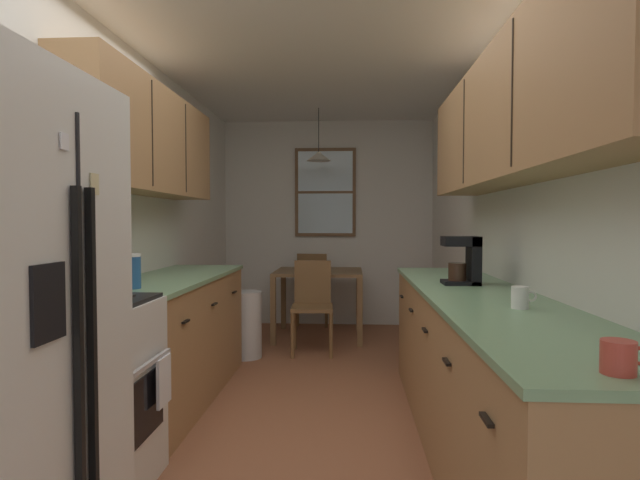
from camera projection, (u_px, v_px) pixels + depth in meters
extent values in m
plane|color=#995B3D|center=(312.00, 394.00, 3.74)|extent=(12.00, 12.00, 0.00)
cube|color=white|center=(134.00, 224.00, 3.78)|extent=(0.10, 9.00, 2.55)
cube|color=white|center=(498.00, 224.00, 3.62)|extent=(0.10, 9.00, 2.55)
cube|color=white|center=(328.00, 223.00, 6.34)|extent=(4.40, 0.10, 2.55)
cube|color=white|center=(312.00, 43.00, 3.65)|extent=(4.40, 9.00, 0.08)
cube|color=black|center=(81.00, 366.00, 1.58)|extent=(0.01, 0.01, 1.59)
cube|color=black|center=(79.00, 370.00, 1.54)|extent=(0.02, 0.02, 1.13)
cube|color=black|center=(92.00, 363.00, 1.62)|extent=(0.02, 0.02, 1.13)
cube|color=black|center=(49.00, 303.00, 1.41)|extent=(0.01, 0.15, 0.22)
cube|color=beige|center=(94.00, 184.00, 1.66)|extent=(0.01, 0.05, 0.07)
cube|color=white|center=(64.00, 141.00, 1.48)|extent=(0.01, 0.04, 0.05)
cube|color=white|center=(78.00, 401.00, 2.35)|extent=(0.62, 0.65, 0.90)
cube|color=black|center=(144.00, 409.00, 2.33)|extent=(0.01, 0.45, 0.30)
cube|color=silver|center=(148.00, 364.00, 2.32)|extent=(0.02, 0.52, 0.02)
cube|color=black|center=(76.00, 303.00, 2.33)|extent=(0.59, 0.61, 0.02)
cube|color=white|center=(18.00, 284.00, 2.34)|extent=(0.06, 0.65, 0.20)
cylinder|color=#2D2D2D|center=(28.00, 305.00, 2.20)|extent=(0.15, 0.15, 0.01)
cylinder|color=#2D2D2D|center=(65.00, 295.00, 2.48)|extent=(0.15, 0.15, 0.01)
cylinder|color=#2D2D2D|center=(90.00, 305.00, 2.18)|extent=(0.15, 0.15, 0.01)
cylinder|color=#2D2D2D|center=(120.00, 296.00, 2.46)|extent=(0.15, 0.15, 0.01)
cube|color=silver|center=(48.00, 145.00, 2.31)|extent=(0.38, 0.61, 0.35)
cube|color=black|center=(82.00, 143.00, 2.24)|extent=(0.01, 0.36, 0.22)
cube|color=#2D2D33|center=(111.00, 151.00, 2.51)|extent=(0.01, 0.12, 0.22)
cube|color=#A87A4C|center=(172.00, 340.00, 3.62)|extent=(0.60, 1.87, 0.87)
cube|color=#7AA87A|center=(172.00, 278.00, 3.60)|extent=(0.63, 1.89, 0.03)
cube|color=black|center=(186.00, 321.00, 2.96)|extent=(0.02, 0.10, 0.01)
cube|color=black|center=(214.00, 304.00, 3.59)|extent=(0.02, 0.10, 0.01)
cube|color=black|center=(235.00, 292.00, 4.21)|extent=(0.02, 0.10, 0.01)
cube|color=#A87A4C|center=(148.00, 142.00, 3.52)|extent=(0.32, 1.97, 0.73)
cube|color=#2D2319|center=(152.00, 133.00, 3.19)|extent=(0.01, 0.01, 0.67)
cube|color=#2D2319|center=(186.00, 148.00, 3.84)|extent=(0.01, 0.01, 0.67)
cube|color=#A87A4C|center=(482.00, 379.00, 2.72)|extent=(0.60, 3.10, 0.87)
cube|color=#7AA87A|center=(483.00, 297.00, 2.70)|extent=(0.63, 3.12, 0.03)
cube|color=black|center=(486.00, 420.00, 1.49)|extent=(0.02, 0.10, 0.01)
cube|color=black|center=(446.00, 362.00, 2.11)|extent=(0.02, 0.10, 0.01)
cube|color=black|center=(425.00, 330.00, 2.73)|extent=(0.02, 0.10, 0.01)
cube|color=black|center=(411.00, 310.00, 3.34)|extent=(0.02, 0.10, 0.01)
cube|color=black|center=(401.00, 296.00, 3.96)|extent=(0.02, 0.10, 0.01)
cube|color=#A87A4C|center=(515.00, 115.00, 2.61)|extent=(0.32, 2.80, 0.69)
cube|color=#2D2319|center=(512.00, 93.00, 2.16)|extent=(0.01, 0.01, 0.63)
cube|color=#2D2319|center=(464.00, 132.00, 3.08)|extent=(0.01, 0.01, 0.63)
cube|color=brown|center=(319.00, 272.00, 5.60)|extent=(0.96, 0.87, 0.03)
cube|color=brown|center=(273.00, 311.00, 5.23)|extent=(0.06, 0.06, 0.72)
cube|color=brown|center=(360.00, 312.00, 5.18)|extent=(0.06, 0.06, 0.72)
cube|color=brown|center=(283.00, 299.00, 6.05)|extent=(0.06, 0.06, 0.72)
cube|color=brown|center=(359.00, 300.00, 5.99)|extent=(0.06, 0.06, 0.72)
cube|color=brown|center=(312.00, 308.00, 4.90)|extent=(0.42, 0.42, 0.04)
cube|color=brown|center=(313.00, 283.00, 5.07)|extent=(0.37, 0.05, 0.45)
cylinder|color=brown|center=(331.00, 336.00, 4.72)|extent=(0.04, 0.04, 0.43)
cylinder|color=brown|center=(292.00, 336.00, 4.73)|extent=(0.04, 0.04, 0.43)
cylinder|color=brown|center=(331.00, 328.00, 5.09)|extent=(0.04, 0.04, 0.43)
cylinder|color=brown|center=(295.00, 328.00, 5.09)|extent=(0.04, 0.04, 0.43)
cube|color=brown|center=(315.00, 288.00, 6.33)|extent=(0.46, 0.46, 0.04)
cube|color=brown|center=(312.00, 272.00, 6.14)|extent=(0.37, 0.09, 0.45)
cylinder|color=brown|center=(305.00, 304.00, 6.55)|extent=(0.04, 0.04, 0.43)
cylinder|color=brown|center=(332.00, 305.00, 6.48)|extent=(0.04, 0.04, 0.43)
cylinder|color=brown|center=(298.00, 309.00, 6.20)|extent=(0.04, 0.04, 0.43)
cylinder|color=brown|center=(326.00, 310.00, 6.12)|extent=(0.04, 0.04, 0.43)
cylinder|color=black|center=(319.00, 130.00, 5.54)|extent=(0.01, 0.01, 0.48)
cone|color=beige|center=(319.00, 156.00, 5.55)|extent=(0.27, 0.27, 0.10)
sphere|color=white|center=(319.00, 154.00, 5.55)|extent=(0.06, 0.06, 0.06)
cube|color=brown|center=(325.00, 192.00, 6.26)|extent=(0.76, 0.04, 1.10)
cube|color=silver|center=(325.00, 192.00, 6.24)|extent=(0.68, 0.01, 1.02)
cube|color=brown|center=(325.00, 192.00, 6.24)|extent=(0.68, 0.02, 0.03)
cylinder|color=silver|center=(247.00, 325.00, 4.76)|extent=(0.29, 0.29, 0.63)
cylinder|color=#265999|center=(130.00, 273.00, 2.92)|extent=(0.12, 0.12, 0.19)
cylinder|color=white|center=(130.00, 255.00, 2.92)|extent=(0.12, 0.12, 0.02)
cube|color=white|center=(164.00, 381.00, 2.49)|extent=(0.02, 0.16, 0.24)
cube|color=black|center=(460.00, 282.00, 3.12)|extent=(0.22, 0.18, 0.02)
cube|color=black|center=(474.00, 260.00, 3.11)|extent=(0.06, 0.18, 0.30)
cube|color=black|center=(461.00, 241.00, 3.11)|extent=(0.22, 0.18, 0.06)
cylinder|color=#331E14|center=(457.00, 272.00, 3.12)|extent=(0.11, 0.11, 0.11)
cylinder|color=#BF3F33|center=(618.00, 357.00, 1.28)|extent=(0.09, 0.09, 0.09)
torus|color=#BF3F33|center=(640.00, 356.00, 1.27)|extent=(0.05, 0.01, 0.05)
cylinder|color=white|center=(520.00, 297.00, 2.25)|extent=(0.08, 0.08, 0.10)
torus|color=white|center=(531.00, 296.00, 2.24)|extent=(0.05, 0.01, 0.05)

